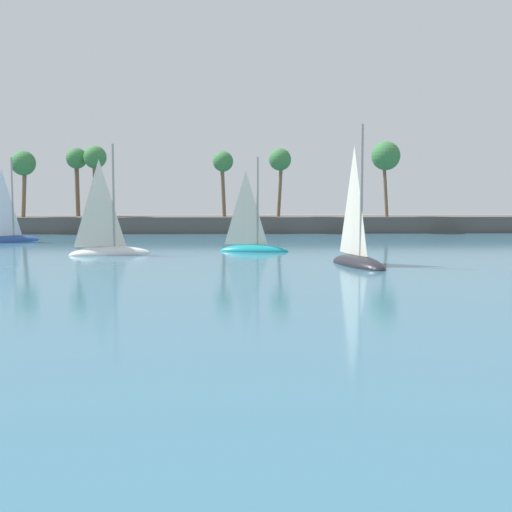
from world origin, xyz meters
The scene contains 6 objects.
sea centered at (0.00, 65.74, 0.03)m, with size 220.00×112.11×0.06m, color #386B84.
palm_headland centered at (-2.42, 81.77, 2.27)m, with size 88.76×6.47×11.84m.
sailboat_near_shore centered at (2.92, 57.69, 0.77)m, with size 5.63×2.68×7.85m.
sailboat_mid_bay centered at (9.36, 47.41, 0.93)m, with size 3.69×6.95×9.65m.
sailboat_toward_headland centered at (-18.94, 68.25, 0.80)m, with size 5.31×5.10×8.22m.
sailboat_far_left centered at (-7.91, 55.48, 0.85)m, with size 6.33×3.29×8.80m.
Camera 1 is at (1.10, 0.04, 5.24)m, focal length 52.12 mm.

